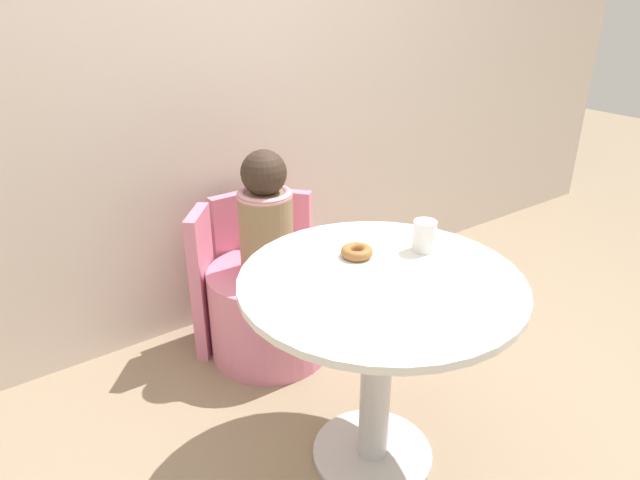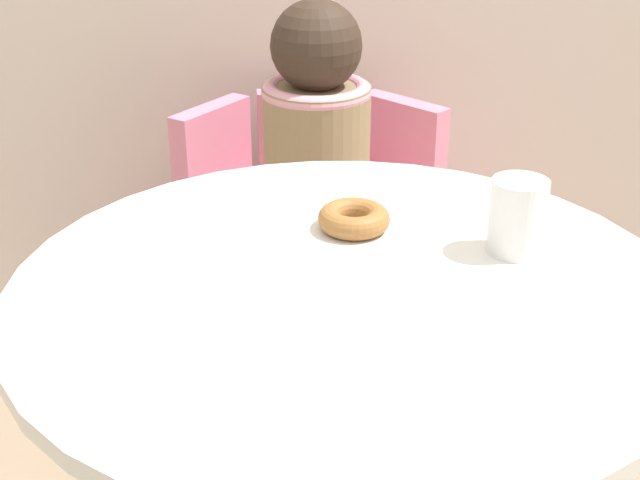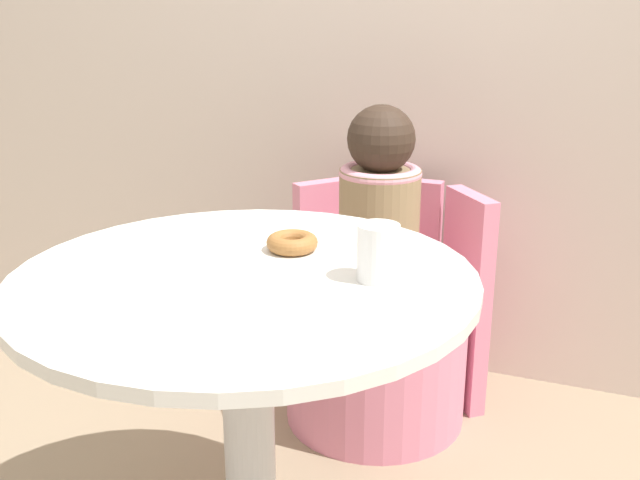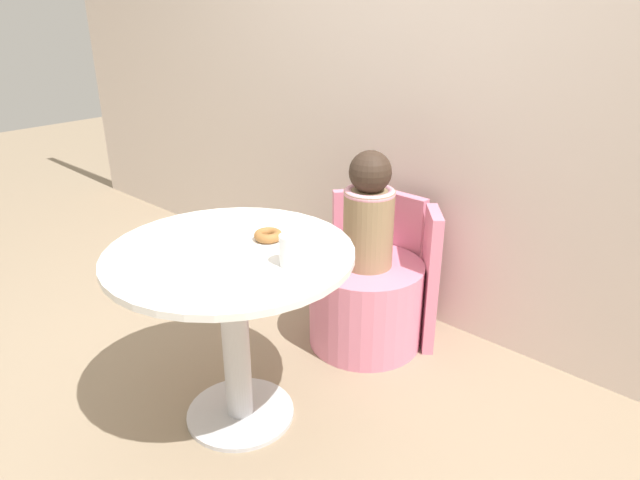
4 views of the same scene
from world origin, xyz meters
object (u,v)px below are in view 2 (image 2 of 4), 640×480
Objects in this scene: round_table at (345,391)px; donut at (354,219)px; cup at (518,216)px; tub_chair at (317,322)px; child_figure at (316,134)px.

donut is (0.03, 0.16, 0.19)m from round_table.
donut is at bearing 78.91° from round_table.
cup is (0.24, 0.06, 0.22)m from round_table.
donut reaches higher than round_table.
child_figure is at bearing 0.00° from tub_chair.
cup is (0.21, -0.68, 0.11)m from child_figure.
cup is (0.21, -0.68, 0.56)m from tub_chair.
child_figure is 0.60m from donut.
tub_chair is (0.03, 0.75, -0.34)m from round_table.
child_figure is at bearing 106.71° from cup.
child_figure is at bearing 89.60° from donut.
cup reaches higher than tub_chair.
donut is 1.00× the size of cup.
tub_chair is at bearing 180.00° from child_figure.
round_table is at bearing -165.38° from cup.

